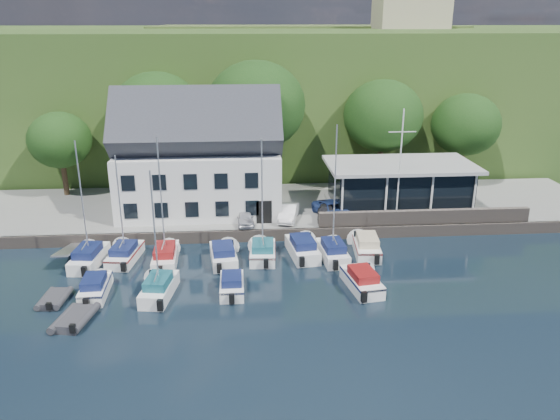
# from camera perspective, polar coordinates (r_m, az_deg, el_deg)

# --- Properties ---
(ground) EXTENTS (180.00, 180.00, 0.00)m
(ground) POSITION_cam_1_polar(r_m,az_deg,el_deg) (35.41, 1.83, -10.00)
(ground) COLOR black
(ground) RESTS_ON ground
(quay) EXTENTS (60.00, 13.00, 1.00)m
(quay) POSITION_cam_1_polar(r_m,az_deg,el_deg) (51.15, -0.26, 0.11)
(quay) COLOR gray
(quay) RESTS_ON ground
(quay_face) EXTENTS (60.00, 0.30, 1.00)m
(quay_face) POSITION_cam_1_polar(r_m,az_deg,el_deg) (45.08, 0.34, -2.60)
(quay_face) COLOR #5F544C
(quay_face) RESTS_ON ground
(hillside) EXTENTS (160.00, 75.00, 16.00)m
(hillside) POSITION_cam_1_polar(r_m,az_deg,el_deg) (93.21, -2.31, 13.56)
(hillside) COLOR #304F1D
(hillside) RESTS_ON ground
(field_patch) EXTENTS (50.00, 30.00, 0.30)m
(field_patch) POSITION_cam_1_polar(r_m,az_deg,el_deg) (101.34, 2.21, 18.64)
(field_patch) COLOR #566231
(field_patch) RESTS_ON hillside
(harbor_building) EXTENTS (14.40, 8.20, 8.70)m
(harbor_building) POSITION_cam_1_polar(r_m,az_deg,el_deg) (48.80, -8.44, 4.90)
(harbor_building) COLOR silver
(harbor_building) RESTS_ON quay
(club_pavilion) EXTENTS (13.20, 7.20, 4.10)m
(club_pavilion) POSITION_cam_1_polar(r_m,az_deg,el_deg) (50.92, 12.32, 2.58)
(club_pavilion) COLOR black
(club_pavilion) RESTS_ON quay
(seawall) EXTENTS (18.00, 0.50, 1.20)m
(seawall) POSITION_cam_1_polar(r_m,az_deg,el_deg) (47.52, 14.88, -0.69)
(seawall) COLOR #5F544C
(seawall) RESTS_ON quay
(gangway) EXTENTS (1.20, 6.00, 1.40)m
(gangway) POSITION_cam_1_polar(r_m,az_deg,el_deg) (45.21, -20.83, -4.57)
(gangway) COLOR silver
(gangway) RESTS_ON ground
(car_silver) EXTENTS (1.60, 3.48, 1.16)m
(car_silver) POSITION_cam_1_polar(r_m,az_deg,el_deg) (45.93, -3.68, -0.78)
(car_silver) COLOR silver
(car_silver) RESTS_ON quay
(car_white) EXTENTS (2.23, 4.16, 1.30)m
(car_white) POSITION_cam_1_polar(r_m,az_deg,el_deg) (46.80, 0.89, -0.26)
(car_white) COLOR silver
(car_white) RESTS_ON quay
(car_dgrey) EXTENTS (2.02, 3.95, 1.10)m
(car_dgrey) POSITION_cam_1_polar(r_m,az_deg,el_deg) (47.31, 4.85, -0.24)
(car_dgrey) COLOR #2C2D31
(car_dgrey) RESTS_ON quay
(car_blue) EXTENTS (2.79, 4.38, 1.40)m
(car_blue) POSITION_cam_1_polar(r_m,az_deg,el_deg) (47.67, 5.51, 0.08)
(car_blue) COLOR navy
(car_blue) RESTS_ON quay
(flagpole) EXTENTS (2.28, 0.20, 9.51)m
(flagpole) POSITION_cam_1_polar(r_m,az_deg,el_deg) (46.82, 12.41, 4.55)
(flagpole) COLOR silver
(flagpole) RESTS_ON quay
(tree_0) EXTENTS (5.95, 5.95, 8.13)m
(tree_0) POSITION_cam_1_polar(r_m,az_deg,el_deg) (56.68, -21.85, 5.43)
(tree_0) COLOR #123610
(tree_0) RESTS_ON quay
(tree_1) EXTENTS (8.57, 8.57, 11.71)m
(tree_1) POSITION_cam_1_polar(r_m,az_deg,el_deg) (55.05, -12.58, 7.89)
(tree_1) COLOR #123610
(tree_1) RESTS_ON quay
(tree_2) EXTENTS (9.39, 9.39, 12.83)m
(tree_2) POSITION_cam_1_polar(r_m,az_deg,el_deg) (52.91, -2.48, 8.50)
(tree_2) COLOR #123610
(tree_2) RESTS_ON quay
(tree_4) EXTENTS (7.92, 7.92, 10.82)m
(tree_4) POSITION_cam_1_polar(r_m,az_deg,el_deg) (56.36, 10.58, 7.82)
(tree_4) COLOR #123610
(tree_4) RESTS_ON quay
(tree_5) EXTENTS (6.89, 6.89, 9.41)m
(tree_5) POSITION_cam_1_polar(r_m,az_deg,el_deg) (58.87, 18.68, 6.92)
(tree_5) COLOR #123610
(tree_5) RESTS_ON quay
(boat_r1_0) EXTENTS (2.63, 6.65, 9.26)m
(boat_r1_0) POSITION_cam_1_polar(r_m,az_deg,el_deg) (41.78, -19.91, 0.42)
(boat_r1_0) COLOR white
(boat_r1_0) RESTS_ON ground
(boat_r1_1) EXTENTS (2.80, 6.28, 8.46)m
(boat_r1_1) POSITION_cam_1_polar(r_m,az_deg,el_deg) (41.74, -16.35, 0.21)
(boat_r1_1) COLOR white
(boat_r1_1) RESTS_ON ground
(boat_r1_2) EXTENTS (2.04, 6.72, 8.86)m
(boat_r1_2) POSITION_cam_1_polar(r_m,az_deg,el_deg) (40.52, -12.24, 0.30)
(boat_r1_2) COLOR white
(boat_r1_2) RESTS_ON ground
(boat_r1_3) EXTENTS (2.63, 6.20, 1.44)m
(boat_r1_3) POSITION_cam_1_polar(r_m,az_deg,el_deg) (41.37, -5.95, -4.47)
(boat_r1_3) COLOR white
(boat_r1_3) RESTS_ON ground
(boat_r1_4) EXTENTS (2.43, 5.68, 8.84)m
(boat_r1_4) POSITION_cam_1_polar(r_m,az_deg,el_deg) (40.34, -1.87, 0.64)
(boat_r1_4) COLOR white
(boat_r1_4) RESTS_ON ground
(boat_r1_5) EXTENTS (2.83, 6.67, 1.57)m
(boat_r1_5) POSITION_cam_1_polar(r_m,az_deg,el_deg) (42.20, 2.35, -3.78)
(boat_r1_5) COLOR white
(boat_r1_5) RESTS_ON ground
(boat_r1_6) EXTENTS (2.38, 6.31, 9.29)m
(boat_r1_6) POSITION_cam_1_polar(r_m,az_deg,el_deg) (40.39, 5.71, 0.92)
(boat_r1_6) COLOR white
(boat_r1_6) RESTS_ON ground
(boat_r1_7) EXTENTS (2.56, 6.70, 1.56)m
(boat_r1_7) POSITION_cam_1_polar(r_m,az_deg,el_deg) (43.10, 9.01, -3.52)
(boat_r1_7) COLOR white
(boat_r1_7) RESTS_ON ground
(boat_r2_0) EXTENTS (1.89, 5.61, 1.39)m
(boat_r2_0) POSITION_cam_1_polar(r_m,az_deg,el_deg) (38.43, -18.75, -7.44)
(boat_r2_0) COLOR white
(boat_r2_0) RESTS_ON ground
(boat_r2_1) EXTENTS (2.74, 6.31, 9.23)m
(boat_r2_1) POSITION_cam_1_polar(r_m,az_deg,el_deg) (35.55, -12.97, -2.16)
(boat_r2_1) COLOR white
(boat_r2_1) RESTS_ON ground
(boat_r2_2) EXTENTS (1.73, 4.98, 1.35)m
(boat_r2_2) POSITION_cam_1_polar(r_m,az_deg,el_deg) (36.91, -5.05, -7.59)
(boat_r2_2) COLOR white
(boat_r2_2) RESTS_ON ground
(boat_r2_4) EXTENTS (2.83, 6.23, 1.47)m
(boat_r2_4) POSITION_cam_1_polar(r_m,az_deg,el_deg) (37.65, 8.56, -7.07)
(boat_r2_4) COLOR white
(boat_r2_4) RESTS_ON ground
(dinghy_0) EXTENTS (1.84, 2.86, 0.64)m
(dinghy_0) POSITION_cam_1_polar(r_m,az_deg,el_deg) (38.56, -22.54, -8.46)
(dinghy_0) COLOR #333237
(dinghy_0) RESTS_ON ground
(dinghy_1) EXTENTS (2.54, 3.55, 0.75)m
(dinghy_1) POSITION_cam_1_polar(r_m,az_deg,el_deg) (35.67, -20.67, -10.43)
(dinghy_1) COLOR #333237
(dinghy_1) RESTS_ON ground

